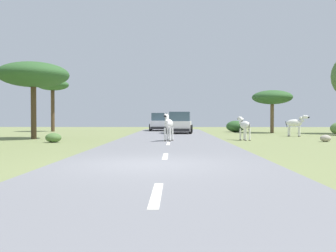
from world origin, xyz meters
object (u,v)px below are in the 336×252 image
Objects in this scene: tree_5 at (53,86)px; tree_2 at (272,98)px; bush_3 at (53,138)px; zebra_0 at (168,124)px; rock_1 at (326,138)px; car_0 at (160,123)px; tree_4 at (33,75)px; zebra_2 at (295,123)px; bush_1 at (236,126)px; car_1 at (180,123)px; zebra_1 at (244,125)px.

tree_2 is at bearing -8.68° from tree_5.
tree_5 is 6.06× the size of bush_3.
zebra_0 is 8.48m from rock_1.
tree_4 is at bearing 62.72° from car_0.
car_0 is 18.52m from bush_3.
tree_5 is (-10.22, -1.50, 3.51)m from car_0.
tree_5 is at bearing -85.75° from zebra_2.
zebra_0 reaches higher than bush_1.
car_0 is 11.13m from tree_2.
zebra_0 is 0.36× the size of car_0.
tree_2 reaches higher than zebra_2.
zebra_0 is 0.36× the size of car_1.
zebra_1 is at bearing -97.13° from bush_1.
car_1 reaches higher than zebra_1.
tree_2 is 4.47× the size of bush_3.
zebra_0 is 4.63m from zebra_1.
zebra_2 is 14.82m from car_0.
bush_3 is (-10.33, -2.15, -0.60)m from zebra_1.
car_0 is 1.18× the size of tree_2.
tree_2 is at bearing 30.34° from tree_4.
zebra_0 is 1.04× the size of zebra_2.
zebra_0 is 0.34× the size of tree_4.
zebra_2 is 6.86m from tree_2.
rock_1 is (-0.29, -5.95, -0.73)m from zebra_2.
tree_4 is at bearing -139.63° from bush_1.
zebra_1 is (4.34, 1.63, -0.10)m from zebra_0.
tree_4 is 5.41m from bush_3.
rock_1 is (9.55, -17.04, -0.66)m from car_0.
tree_2 reaches higher than car_0.
car_1 is at bearing -166.58° from tree_2.
bush_3 is (5.32, -16.36, -4.11)m from tree_5.
bush_1 is at bearing 159.94° from car_0.
bush_1 is 19.53m from bush_3.
tree_2 is at bearing -162.69° from car_1.
tree_2 is 0.74× the size of tree_5.
rock_1 is (16.71, -2.47, -3.70)m from tree_4.
tree_4 is (-9.04, -8.08, 3.04)m from car_1.
zebra_1 is at bearing -42.22° from tree_5.
tree_4 is 8.07× the size of rock_1.
tree_2 is 20.09m from bush_3.
tree_2 reaches higher than zebra_1.
zebra_1 reaches higher than bush_3.
car_0 is at bearing 119.27° from rock_1.
zebra_1 is 9.88m from car_1.
zebra_1 is 1.78× the size of bush_3.
bush_3 is at bearing -55.50° from tree_4.
tree_5 reaches higher than tree_4.
car_0 reaches higher than zebra_1.
car_0 is 5.29× the size of bush_3.
car_0 is (-9.84, 11.09, -0.07)m from zebra_2.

